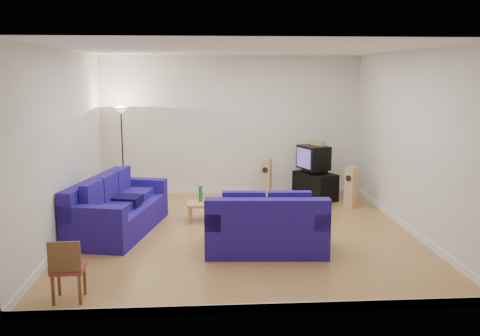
{
  "coord_description": "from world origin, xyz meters",
  "views": [
    {
      "loc": [
        -0.66,
        -9.15,
        2.81
      ],
      "look_at": [
        0.0,
        0.4,
        1.1
      ],
      "focal_mm": 40.0,
      "sensor_mm": 36.0,
      "label": 1
    }
  ],
  "objects": [
    {
      "name": "speaker_left",
      "position": [
        0.76,
        2.7,
        0.45
      ],
      "size": [
        0.28,
        0.32,
        0.89
      ],
      "rotation": [
        0.0,
        0.0,
        -0.32
      ],
      "color": "tan",
      "rests_on": "ground"
    },
    {
      "name": "sofa_loveseat",
      "position": [
        0.31,
        -1.06,
        0.36
      ],
      "size": [
        1.96,
        1.18,
        0.95
      ],
      "rotation": [
        0.0,
        0.0,
        -0.07
      ],
      "color": "#13075C",
      "rests_on": "ground"
    },
    {
      "name": "tissue_box",
      "position": [
        -0.48,
        0.73,
        0.41
      ],
      "size": [
        0.26,
        0.16,
        0.1
      ],
      "primitive_type": "cube",
      "rotation": [
        0.0,
        0.0,
        -0.13
      ],
      "color": "green",
      "rests_on": "coffee_table"
    },
    {
      "name": "television",
      "position": [
        1.78,
        2.45,
        0.95
      ],
      "size": [
        0.71,
        0.81,
        0.53
      ],
      "rotation": [
        0.0,
        0.0,
        -1.21
      ],
      "color": "black",
      "rests_on": "av_receiver"
    },
    {
      "name": "red_canister",
      "position": [
        -0.23,
        0.91,
        0.43
      ],
      "size": [
        0.12,
        0.12,
        0.14
      ],
      "primitive_type": "cylinder",
      "rotation": [
        0.0,
        0.0,
        0.33
      ],
      "color": "red",
      "rests_on": "coffee_table"
    },
    {
      "name": "sofa_three_seat",
      "position": [
        -2.25,
        0.23,
        0.36
      ],
      "size": [
        1.59,
        2.67,
        0.96
      ],
      "rotation": [
        0.0,
        0.0,
        -1.79
      ],
      "color": "#13075C",
      "rests_on": "ground"
    },
    {
      "name": "remote",
      "position": [
        -0.13,
        0.66,
        0.37
      ],
      "size": [
        0.17,
        0.08,
        0.02
      ],
      "primitive_type": "cube",
      "rotation": [
        0.0,
        0.0,
        0.17
      ],
      "color": "black",
      "rests_on": "coffee_table"
    },
    {
      "name": "centre_speaker",
      "position": [
        1.89,
        2.51,
        1.28
      ],
      "size": [
        0.3,
        0.38,
        0.13
      ],
      "primitive_type": "cube",
      "rotation": [
        0.0,
        0.0,
        -1.05
      ],
      "color": "tan",
      "rests_on": "television"
    },
    {
      "name": "tv_stand",
      "position": [
        1.84,
        2.46,
        0.3
      ],
      "size": [
        0.95,
        1.13,
        0.6
      ],
      "primitive_type": "cube",
      "rotation": [
        0.0,
        0.0,
        -1.08
      ],
      "color": "black",
      "rests_on": "ground"
    },
    {
      "name": "av_receiver",
      "position": [
        1.88,
        2.47,
        0.65
      ],
      "size": [
        0.47,
        0.49,
        0.09
      ],
      "primitive_type": "cube",
      "rotation": [
        0.0,
        0.0,
        -0.98
      ],
      "color": "black",
      "rests_on": "tv_stand"
    },
    {
      "name": "room",
      "position": [
        0.0,
        0.0,
        1.54
      ],
      "size": [
        6.01,
        6.51,
        3.21
      ],
      "color": "brown",
      "rests_on": "ground"
    },
    {
      "name": "floor_lamp",
      "position": [
        -2.45,
        2.7,
        1.72
      ],
      "size": [
        0.36,
        0.36,
        2.08
      ],
      "color": "black",
      "rests_on": "ground"
    },
    {
      "name": "dining_chair",
      "position": [
        -2.36,
        -2.76,
        0.46
      ],
      "size": [
        0.4,
        0.4,
        0.82
      ],
      "rotation": [
        0.0,
        0.0,
        0.03
      ],
      "color": "brown",
      "rests_on": "ground"
    },
    {
      "name": "speaker_right",
      "position": [
        2.45,
        1.68,
        0.44
      ],
      "size": [
        0.32,
        0.32,
        0.87
      ],
      "rotation": [
        0.0,
        0.0,
        -0.82
      ],
      "color": "tan",
      "rests_on": "ground"
    },
    {
      "name": "coffee_table",
      "position": [
        -0.48,
        0.81,
        0.31
      ],
      "size": [
        1.0,
        0.51,
        0.36
      ],
      "rotation": [
        0.0,
        0.0,
        -0.02
      ],
      "color": "tan",
      "rests_on": "ground"
    },
    {
      "name": "bottle",
      "position": [
        -0.72,
        0.89,
        0.52
      ],
      "size": [
        0.07,
        0.07,
        0.31
      ],
      "primitive_type": "cylinder",
      "rotation": [
        0.0,
        0.0,
        -0.01
      ],
      "color": "#197233",
      "rests_on": "coffee_table"
    }
  ]
}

